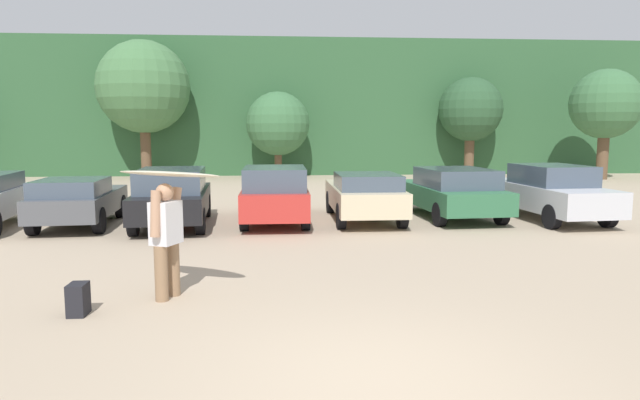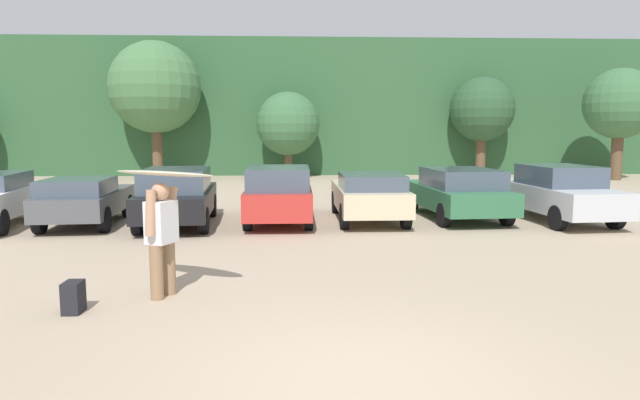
# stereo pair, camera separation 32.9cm
# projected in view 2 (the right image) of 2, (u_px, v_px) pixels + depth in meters

# --- Properties ---
(ground_plane) EXTENTS (120.00, 120.00, 0.00)m
(ground_plane) POSITION_uv_depth(u_px,v_px,m) (361.00, 380.00, 5.82)
(ground_plane) COLOR tan
(hillside_ridge) EXTENTS (108.00, 12.00, 7.71)m
(hillside_ridge) POSITION_uv_depth(u_px,v_px,m) (304.00, 111.00, 37.50)
(hillside_ridge) COLOR #2D5633
(hillside_ridge) RESTS_ON ground_plane
(tree_center_left) EXTENTS (4.82, 4.82, 7.22)m
(tree_center_left) POSITION_uv_depth(u_px,v_px,m) (155.00, 88.00, 29.57)
(tree_center_left) COLOR brown
(tree_center_left) RESTS_ON ground_plane
(tree_far_left) EXTENTS (3.40, 3.40, 4.61)m
(tree_far_left) POSITION_uv_depth(u_px,v_px,m) (288.00, 124.00, 30.13)
(tree_far_left) COLOR brown
(tree_far_left) RESTS_ON ground_plane
(tree_center) EXTENTS (3.52, 3.52, 5.47)m
(tree_center) POSITION_uv_depth(u_px,v_px,m) (482.00, 110.00, 30.88)
(tree_center) COLOR brown
(tree_center) RESTS_ON ground_plane
(tree_left) EXTENTS (3.58, 3.58, 5.70)m
(tree_left) POSITION_uv_depth(u_px,v_px,m) (620.00, 104.00, 28.58)
(tree_left) COLOR brown
(tree_left) RESTS_ON ground_plane
(parked_car_dark_gray) EXTENTS (2.01, 4.13, 1.32)m
(parked_car_dark_gray) POSITION_uv_depth(u_px,v_px,m) (85.00, 199.00, 15.13)
(parked_car_dark_gray) COLOR #4C4F54
(parked_car_dark_gray) RESTS_ON ground_plane
(parked_car_black) EXTENTS (2.09, 4.49, 1.55)m
(parked_car_black) POSITION_uv_depth(u_px,v_px,m) (177.00, 195.00, 15.14)
(parked_car_black) COLOR black
(parked_car_black) RESTS_ON ground_plane
(parked_car_red) EXTENTS (1.80, 4.69, 1.59)m
(parked_car_red) POSITION_uv_depth(u_px,v_px,m) (279.00, 193.00, 15.67)
(parked_car_red) COLOR #B72D28
(parked_car_red) RESTS_ON ground_plane
(parked_car_champagne) EXTENTS (1.85, 4.40, 1.38)m
(parked_car_champagne) POSITION_uv_depth(u_px,v_px,m) (369.00, 195.00, 15.88)
(parked_car_champagne) COLOR beige
(parked_car_champagne) RESTS_ON ground_plane
(parked_car_forest_green) EXTENTS (2.26, 4.69, 1.47)m
(parked_car_forest_green) POSITION_uv_depth(u_px,v_px,m) (458.00, 192.00, 16.35)
(parked_car_forest_green) COLOR #2D6642
(parked_car_forest_green) RESTS_ON ground_plane
(parked_car_silver) EXTENTS (2.14, 4.84, 1.58)m
(parked_car_silver) POSITION_uv_depth(u_px,v_px,m) (556.00, 192.00, 15.96)
(parked_car_silver) COLOR silver
(parked_car_silver) RESTS_ON ground_plane
(person_adult) EXTENTS (0.48, 0.73, 1.77)m
(person_adult) POSITION_uv_depth(u_px,v_px,m) (162.00, 233.00, 8.59)
(person_adult) COLOR #8C6B4C
(person_adult) RESTS_ON ground_plane
(surfboard_cream) EXTENTS (1.89, 1.40, 0.14)m
(surfboard_cream) POSITION_uv_depth(u_px,v_px,m) (163.00, 173.00, 8.49)
(surfboard_cream) COLOR beige
(backpack_dropped) EXTENTS (0.24, 0.34, 0.45)m
(backpack_dropped) POSITION_uv_depth(u_px,v_px,m) (73.00, 297.00, 7.92)
(backpack_dropped) COLOR black
(backpack_dropped) RESTS_ON ground_plane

